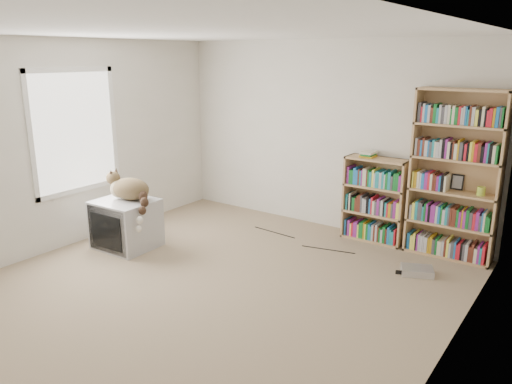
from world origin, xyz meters
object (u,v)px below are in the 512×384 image
Objects in this scene: crt_tv at (127,224)px; bookcase_tall at (455,180)px; bookcase_short at (375,203)px; cat at (132,193)px; dvd_player at (417,271)px.

bookcase_tall is at bearing 29.08° from crt_tv.
bookcase_short is (-0.93, -0.00, -0.43)m from bookcase_tall.
bookcase_short is (2.30, 1.96, -0.20)m from cat.
crt_tv is 0.36× the size of bookcase_tall.
bookcase_tall is at bearing 0.11° from bookcase_short.
crt_tv is 3.44m from dvd_player.
bookcase_tall is 1.15m from dvd_player.
bookcase_short is at bearing 37.90° from crt_tv.
bookcase_tall reaches higher than crt_tv.
bookcase_short is (2.39, 2.00, 0.20)m from crt_tv.
dvd_player is at bearing -42.19° from bookcase_short.
crt_tv is 2.12× the size of dvd_player.
cat is (0.09, 0.03, 0.40)m from crt_tv.
cat is at bearing 177.61° from dvd_player.
crt_tv is at bearing 177.62° from dvd_player.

